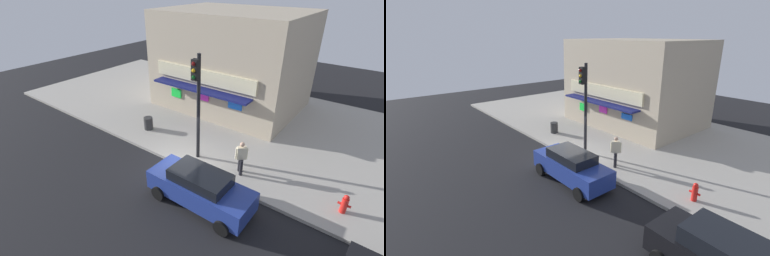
% 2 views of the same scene
% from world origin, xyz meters
% --- Properties ---
extents(ground_plane, '(49.81, 49.81, 0.00)m').
position_xyz_m(ground_plane, '(0.00, 0.00, 0.00)').
color(ground_plane, black).
extents(sidewalk, '(33.21, 13.13, 0.16)m').
position_xyz_m(sidewalk, '(0.00, 6.57, 0.08)').
color(sidewalk, '#A39E93').
rests_on(sidewalk, ground_plane).
extents(corner_building, '(9.45, 7.96, 6.50)m').
position_xyz_m(corner_building, '(-2.02, 8.25, 3.41)').
color(corner_building, tan).
rests_on(corner_building, sidewalk).
extents(traffic_light, '(0.32, 0.58, 5.38)m').
position_xyz_m(traffic_light, '(0.25, 0.98, 3.60)').
color(traffic_light, black).
rests_on(traffic_light, sidewalk).
extents(fire_hydrant, '(0.49, 0.25, 0.85)m').
position_xyz_m(fire_hydrant, '(7.18, 1.37, 0.57)').
color(fire_hydrant, red).
rests_on(fire_hydrant, sidewalk).
extents(trash_can, '(0.54, 0.54, 0.77)m').
position_xyz_m(trash_can, '(-3.98, 1.71, 0.55)').
color(trash_can, '#2D2D2D').
rests_on(trash_can, sidewalk).
extents(pedestrian, '(0.52, 0.47, 1.70)m').
position_xyz_m(pedestrian, '(2.67, 1.16, 1.10)').
color(pedestrian, black).
rests_on(pedestrian, sidewalk).
extents(parked_car_blue, '(4.50, 1.90, 1.63)m').
position_xyz_m(parked_car_blue, '(2.24, -1.54, 0.85)').
color(parked_car_blue, navy).
rests_on(parked_car_blue, ground_plane).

